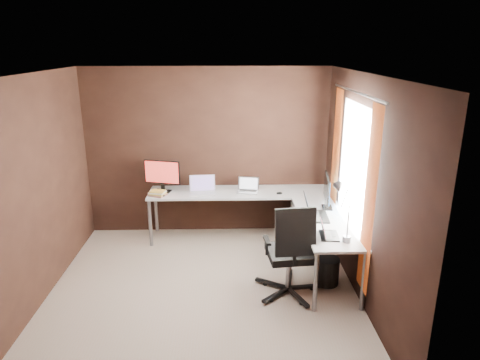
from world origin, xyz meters
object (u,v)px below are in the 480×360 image
Objects in this scene: laptop_white at (203,189)px; desk_lamp at (342,204)px; drawer_pedestal at (307,227)px; monitor_right at (327,190)px; laptop_black_small at (327,233)px; laptop_silver at (248,189)px; office_chair at (290,268)px; laptop_black_big at (313,213)px; monitor_left at (162,174)px; book_stack at (158,193)px; wastebasket at (327,271)px.

laptop_white is 0.58× the size of desk_lamp.
monitor_right is (0.16, -0.35, 0.68)m from drawer_pedestal.
laptop_black_small is at bearing -49.80° from laptop_white.
monitor_right reaches higher than laptop_white.
office_chair reaches higher than laptop_silver.
laptop_black_big is 1.43× the size of laptop_black_small.
laptop_black_small is (0.05, -0.57, -0.01)m from laptop_black_big.
desk_lamp is at bearing -85.55° from drawer_pedestal.
laptop_black_small is (2.06, -1.60, -0.22)m from monitor_left.
desk_lamp is 0.97m from office_chair.
monitor_right is at bearing -33.33° from laptop_black_big.
laptop_black_small reaches higher than drawer_pedestal.
drawer_pedestal is 1.55m from desk_lamp.
drawer_pedestal is 1.78× the size of laptop_silver.
monitor_left is at bearing -171.81° from laptop_silver.
laptop_white is 2.29m from desk_lamp.
laptop_black_big is 2.23m from book_stack.
laptop_black_small is 1.11× the size of book_stack.
office_chair reaches higher than book_stack.
laptop_black_big is 1.33× the size of wastebasket.
wastebasket is at bearing -85.99° from drawer_pedestal.
monitor_right is at bearing -25.52° from laptop_white.
laptop_black_big is at bearing 109.48° from desk_lamp.
laptop_silver is (0.66, 0.03, -0.01)m from laptop_white.
desk_lamp reaches higher than laptop_white.
office_chair is at bearing 175.34° from desk_lamp.
drawer_pedestal is at bearing -5.47° from book_stack.
monitor_left is 2.69m from wastebasket.
monitor_left reaches higher than office_chair.
book_stack is at bearing -174.33° from laptop_white.
book_stack is 0.84× the size of wastebasket.
monitor_right is 1.05m from wastebasket.
laptop_silver is 1.66m from office_chair.
monitor_left is (-2.08, 0.39, 0.69)m from drawer_pedestal.
office_chair is 3.41× the size of wastebasket.
laptop_black_big reaches higher than laptop_black_small.
book_stack is (-1.30, -0.14, -0.01)m from laptop_silver.
wastebasket is at bearing -18.13° from monitor_left.
desk_lamp is (2.23, -1.50, 0.38)m from book_stack.
monitor_left is at bearing 169.47° from drawer_pedestal.
monitor_right reaches higher than drawer_pedestal.
laptop_black_small is at bearing 151.39° from desk_lamp.
laptop_silver is at bearing 123.90° from wastebasket.
monitor_right is 1.79m from laptop_white.
laptop_white reaches higher than laptop_silver.
drawer_pedestal is 1.81× the size of wastebasket.
monitor_left reaches higher than book_stack.
desk_lamp is (0.10, -1.30, 0.85)m from drawer_pedestal.
wastebasket is at bearing -16.71° from laptop_black_small.
book_stack is (-2.13, 0.20, 0.46)m from drawer_pedestal.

